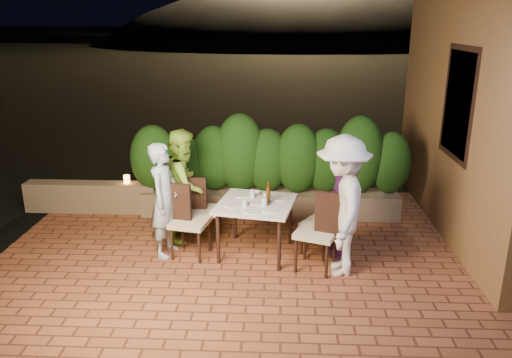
# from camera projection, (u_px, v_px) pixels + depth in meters

# --- Properties ---
(ground) EXTENTS (400.00, 400.00, 0.00)m
(ground) POSITION_uv_depth(u_px,v_px,m) (249.00, 285.00, 6.15)
(ground) COLOR black
(ground) RESTS_ON ground
(terrace_floor) EXTENTS (7.00, 6.00, 0.15)m
(terrace_floor) POSITION_uv_depth(u_px,v_px,m) (251.00, 269.00, 6.64)
(terrace_floor) COLOR brown
(terrace_floor) RESTS_ON ground
(building_wall) EXTENTS (1.60, 5.00, 5.00)m
(building_wall) POSITION_uv_depth(u_px,v_px,m) (508.00, 63.00, 7.11)
(building_wall) COLOR olive
(building_wall) RESTS_ON ground
(window_pane) EXTENTS (0.08, 1.00, 1.40)m
(window_pane) POSITION_uv_depth(u_px,v_px,m) (460.00, 104.00, 6.83)
(window_pane) COLOR black
(window_pane) RESTS_ON building_wall
(window_frame) EXTENTS (0.06, 1.15, 1.55)m
(window_frame) POSITION_uv_depth(u_px,v_px,m) (460.00, 104.00, 6.83)
(window_frame) COLOR black
(window_frame) RESTS_ON building_wall
(planter) EXTENTS (4.20, 0.55, 0.40)m
(planter) POSITION_uv_depth(u_px,v_px,m) (270.00, 203.00, 8.26)
(planter) COLOR #79674D
(planter) RESTS_ON ground
(hedge) EXTENTS (4.00, 0.70, 1.10)m
(hedge) POSITION_uv_depth(u_px,v_px,m) (270.00, 159.00, 8.03)
(hedge) COLOR #1A4211
(hedge) RESTS_ON planter
(parapet) EXTENTS (2.20, 0.30, 0.50)m
(parapet) POSITION_uv_depth(u_px,v_px,m) (92.00, 197.00, 8.39)
(parapet) COLOR #79674D
(parapet) RESTS_ON ground
(hill) EXTENTS (52.00, 40.00, 22.00)m
(hill) POSITION_uv_depth(u_px,v_px,m) (293.00, 76.00, 64.32)
(hill) COLOR black
(hill) RESTS_ON ground
(dining_table) EXTENTS (1.16, 1.16, 0.75)m
(dining_table) POSITION_uv_depth(u_px,v_px,m) (256.00, 228.00, 6.82)
(dining_table) COLOR white
(dining_table) RESTS_ON ground
(plate_nw) EXTENTS (0.19, 0.19, 0.01)m
(plate_nw) POSITION_uv_depth(u_px,v_px,m) (231.00, 206.00, 6.58)
(plate_nw) COLOR white
(plate_nw) RESTS_ON dining_table
(plate_sw) EXTENTS (0.24, 0.24, 0.01)m
(plate_sw) POSITION_uv_depth(u_px,v_px,m) (243.00, 195.00, 6.97)
(plate_sw) COLOR white
(plate_sw) RESTS_ON dining_table
(plate_ne) EXTENTS (0.24, 0.24, 0.01)m
(plate_ne) POSITION_uv_depth(u_px,v_px,m) (269.00, 210.00, 6.43)
(plate_ne) COLOR white
(plate_ne) RESTS_ON dining_table
(plate_se) EXTENTS (0.22, 0.22, 0.01)m
(plate_se) POSITION_uv_depth(u_px,v_px,m) (280.00, 199.00, 6.84)
(plate_se) COLOR white
(plate_se) RESTS_ON dining_table
(plate_centre) EXTENTS (0.21, 0.21, 0.01)m
(plate_centre) POSITION_uv_depth(u_px,v_px,m) (254.00, 202.00, 6.69)
(plate_centre) COLOR white
(plate_centre) RESTS_ON dining_table
(plate_front) EXTENTS (0.24, 0.24, 0.01)m
(plate_front) POSITION_uv_depth(u_px,v_px,m) (253.00, 211.00, 6.39)
(plate_front) COLOR white
(plate_front) RESTS_ON dining_table
(glass_nw) EXTENTS (0.06, 0.06, 0.10)m
(glass_nw) POSITION_uv_depth(u_px,v_px,m) (245.00, 203.00, 6.55)
(glass_nw) COLOR silver
(glass_nw) RESTS_ON dining_table
(glass_sw) EXTENTS (0.07, 0.07, 0.12)m
(glass_sw) POSITION_uv_depth(u_px,v_px,m) (252.00, 194.00, 6.87)
(glass_sw) COLOR silver
(glass_sw) RESTS_ON dining_table
(glass_ne) EXTENTS (0.07, 0.07, 0.12)m
(glass_ne) POSITION_uv_depth(u_px,v_px,m) (264.00, 202.00, 6.56)
(glass_ne) COLOR silver
(glass_ne) RESTS_ON dining_table
(glass_se) EXTENTS (0.06, 0.06, 0.10)m
(glass_se) POSITION_uv_depth(u_px,v_px,m) (265.00, 196.00, 6.80)
(glass_se) COLOR silver
(glass_se) RESTS_ON dining_table
(beer_bottle) EXTENTS (0.06, 0.06, 0.30)m
(beer_bottle) POSITION_uv_depth(u_px,v_px,m) (268.00, 192.00, 6.66)
(beer_bottle) COLOR #44260B
(beer_bottle) RESTS_ON dining_table
(bowl) EXTENTS (0.16, 0.16, 0.04)m
(bowl) POSITION_uv_depth(u_px,v_px,m) (255.00, 193.00, 7.02)
(bowl) COLOR white
(bowl) RESTS_ON dining_table
(chair_left_front) EXTENTS (0.56, 0.56, 1.03)m
(chair_left_front) POSITION_uv_depth(u_px,v_px,m) (190.00, 221.00, 6.72)
(chair_left_front) COLOR black
(chair_left_front) RESTS_ON ground
(chair_left_back) EXTENTS (0.45, 0.45, 0.95)m
(chair_left_back) POSITION_uv_depth(u_px,v_px,m) (205.00, 209.00, 7.24)
(chair_left_back) COLOR black
(chair_left_back) RESTS_ON ground
(chair_right_front) EXTENTS (0.63, 0.63, 1.06)m
(chair_right_front) POSITION_uv_depth(u_px,v_px,m) (316.00, 231.00, 6.36)
(chair_right_front) COLOR black
(chair_right_front) RESTS_ON ground
(chair_right_back) EXTENTS (0.59, 0.59, 0.92)m
(chair_right_back) POSITION_uv_depth(u_px,v_px,m) (320.00, 222.00, 6.80)
(chair_right_back) COLOR black
(chair_right_back) RESTS_ON ground
(diner_blue) EXTENTS (0.47, 0.63, 1.57)m
(diner_blue) POSITION_uv_depth(u_px,v_px,m) (164.00, 200.00, 6.69)
(diner_blue) COLOR #A3BCD2
(diner_blue) RESTS_ON ground
(diner_green) EXTENTS (0.65, 0.82, 1.63)m
(diner_green) POSITION_uv_depth(u_px,v_px,m) (184.00, 184.00, 7.23)
(diner_green) COLOR #9ED743
(diner_green) RESTS_ON ground
(diner_white) EXTENTS (0.74, 1.20, 1.79)m
(diner_white) POSITION_uv_depth(u_px,v_px,m) (342.00, 206.00, 6.17)
(diner_white) COLOR white
(diner_white) RESTS_ON ground
(diner_purple) EXTENTS (0.50, 0.95, 1.55)m
(diner_purple) POSITION_uv_depth(u_px,v_px,m) (344.00, 200.00, 6.72)
(diner_purple) COLOR #682674
(diner_purple) RESTS_ON ground
(parapet_lamp) EXTENTS (0.10, 0.10, 0.14)m
(parapet_lamp) POSITION_uv_depth(u_px,v_px,m) (127.00, 179.00, 8.26)
(parapet_lamp) COLOR orange
(parapet_lamp) RESTS_ON parapet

